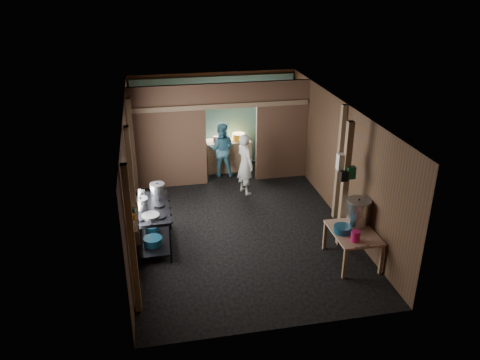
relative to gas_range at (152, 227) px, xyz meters
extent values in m
cube|color=black|center=(1.88, 0.65, -0.44)|extent=(4.50, 7.00, 0.00)
cube|color=#2D2925|center=(1.88, 0.65, 2.16)|extent=(4.50, 7.00, 0.00)
cube|color=#53331C|center=(1.88, 4.15, 0.86)|extent=(4.50, 0.00, 2.60)
cube|color=#53331C|center=(1.88, -2.85, 0.86)|extent=(4.50, 0.00, 2.60)
cube|color=#53331C|center=(-0.37, 0.65, 0.86)|extent=(0.00, 7.00, 2.60)
cube|color=#53331C|center=(4.13, 0.65, 0.86)|extent=(0.00, 7.00, 2.60)
cube|color=brown|center=(0.55, 2.85, 0.86)|extent=(1.85, 0.10, 2.60)
cube|color=brown|center=(3.46, 2.85, 0.86)|extent=(1.35, 0.10, 2.60)
cube|color=brown|center=(2.13, 2.85, 1.86)|extent=(1.30, 0.10, 0.60)
cube|color=#5A9F9E|center=(1.88, 4.09, 0.81)|extent=(4.40, 0.06, 2.50)
cube|color=#9F825D|center=(2.18, 3.60, -0.02)|extent=(1.20, 0.50, 0.85)
cylinder|color=beige|center=(2.13, 4.05, 1.46)|extent=(0.20, 0.03, 0.20)
cube|color=#9F825D|center=(-0.30, -1.95, 0.86)|extent=(0.10, 0.12, 2.60)
cube|color=#9F825D|center=(-0.30, -0.15, 0.86)|extent=(0.10, 0.12, 2.60)
cube|color=#9F825D|center=(-0.30, 1.85, 0.86)|extent=(0.10, 0.12, 2.60)
cube|color=#9F825D|center=(4.06, 0.45, 0.86)|extent=(0.10, 0.12, 2.60)
cube|color=#9F825D|center=(3.73, -0.65, 0.86)|extent=(0.12, 0.12, 2.60)
cube|color=#9F825D|center=(1.88, 2.80, 1.61)|extent=(4.40, 0.12, 0.12)
cylinder|color=gray|center=(-0.33, 1.05, 1.21)|extent=(0.03, 0.34, 0.34)
cylinder|color=black|center=(-0.33, 1.45, 1.11)|extent=(0.03, 0.30, 0.30)
cube|color=#9F825D|center=(-0.27, -1.45, 0.96)|extent=(0.14, 0.80, 0.03)
cylinder|color=beige|center=(-0.27, -1.70, 1.02)|extent=(0.07, 0.07, 0.10)
cylinder|color=orange|center=(-0.27, -1.45, 1.02)|extent=(0.08, 0.08, 0.10)
cylinder|color=#0D4929|center=(-0.27, -1.23, 1.02)|extent=(0.06, 0.06, 0.10)
cube|color=beige|center=(3.68, -0.57, 1.34)|extent=(0.22, 0.15, 0.32)
cube|color=#0D4929|center=(3.80, -0.71, 1.16)|extent=(0.16, 0.12, 0.24)
cube|color=black|center=(3.66, -0.73, 1.11)|extent=(0.14, 0.10, 0.20)
cylinder|color=silver|center=(-0.17, 0.55, 0.50)|extent=(0.21, 0.21, 0.11)
cylinder|color=navy|center=(0.00, -0.24, -0.20)|extent=(0.36, 0.36, 0.15)
cylinder|color=navy|center=(0.00, 0.32, -0.21)|extent=(0.29, 0.29, 0.11)
cylinder|color=navy|center=(3.50, -1.26, 0.26)|extent=(0.41, 0.41, 0.13)
cylinder|color=#B41350|center=(3.60, -1.60, 0.30)|extent=(0.18, 0.18, 0.20)
cube|color=silver|center=(3.64, -1.82, 0.21)|extent=(0.30, 0.08, 0.01)
cylinder|color=orange|center=(2.46, 3.60, 0.50)|extent=(0.34, 0.34, 0.19)
cylinder|color=maroon|center=(1.83, 3.60, 0.48)|extent=(0.13, 0.13, 0.15)
imported|color=beige|center=(2.33, 2.08, 0.33)|extent=(0.54, 0.65, 1.53)
imported|color=teal|center=(1.94, 3.28, 0.30)|extent=(0.83, 0.72, 1.47)
camera|label=1|loc=(0.10, -8.53, 4.78)|focal=36.00mm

